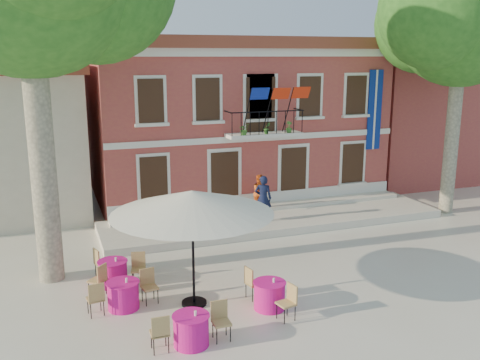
% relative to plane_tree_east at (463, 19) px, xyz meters
% --- Properties ---
extents(ground, '(90.00, 90.00, 0.00)m').
position_rel_plane_tree_east_xyz_m(ground, '(-9.74, -3.28, -8.17)').
color(ground, beige).
rests_on(ground, ground).
extents(main_building, '(13.50, 9.59, 7.50)m').
position_rel_plane_tree_east_xyz_m(main_building, '(-7.74, 6.71, -4.39)').
color(main_building, '#AA4C3D').
rests_on(main_building, ground).
extents(neighbor_east, '(9.40, 9.40, 6.40)m').
position_rel_plane_tree_east_xyz_m(neighbor_east, '(4.26, 7.72, -4.95)').
color(neighbor_east, '#AA4C3D').
rests_on(neighbor_east, ground).
extents(terrace, '(14.00, 3.40, 0.30)m').
position_rel_plane_tree_east_xyz_m(terrace, '(-7.74, 1.12, -8.02)').
color(terrace, silver).
rests_on(terrace, ground).
extents(plane_tree_east, '(5.62, 5.62, 11.04)m').
position_rel_plane_tree_east_xyz_m(plane_tree_east, '(0.00, 0.00, 0.00)').
color(plane_tree_east, '#A59E84').
rests_on(plane_tree_east, ground).
extents(patio_umbrella, '(4.37, 4.37, 3.25)m').
position_rel_plane_tree_east_xyz_m(patio_umbrella, '(-12.77, -4.88, -5.25)').
color(patio_umbrella, black).
rests_on(patio_umbrella, ground).
extents(pedestrian_navy, '(0.79, 0.68, 1.84)m').
position_rel_plane_tree_east_xyz_m(pedestrian_navy, '(-8.42, 0.67, -6.95)').
color(pedestrian_navy, black).
rests_on(pedestrian_navy, terrace).
extents(pedestrian_orange, '(0.85, 0.71, 1.59)m').
position_rel_plane_tree_east_xyz_m(pedestrian_orange, '(-8.03, 1.91, -7.08)').
color(pedestrian_orange, '#D95719').
rests_on(pedestrian_orange, terrace).
extents(cafe_table_0, '(1.93, 0.90, 0.95)m').
position_rel_plane_tree_east_xyz_m(cafe_table_0, '(-13.40, -6.94, -7.75)').
color(cafe_table_0, '#CB1384').
rests_on(cafe_table_0, ground).
extents(cafe_table_1, '(0.90, 1.97, 0.95)m').
position_rel_plane_tree_east_xyz_m(cafe_table_1, '(-10.92, -5.84, -7.75)').
color(cafe_table_1, '#CB1384').
rests_on(cafe_table_1, ground).
extents(cafe_table_2, '(1.96, 0.90, 0.95)m').
position_rel_plane_tree_east_xyz_m(cafe_table_2, '(-14.64, -4.48, -7.75)').
color(cafe_table_2, '#CB1384').
rests_on(cafe_table_2, ground).
extents(cafe_table_3, '(1.79, 1.83, 0.95)m').
position_rel_plane_tree_east_xyz_m(cafe_table_3, '(-14.71, -2.84, -7.74)').
color(cafe_table_3, '#CB1384').
rests_on(cafe_table_3, ground).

